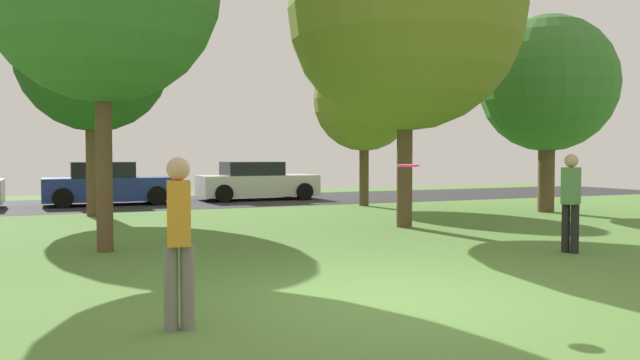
{
  "coord_description": "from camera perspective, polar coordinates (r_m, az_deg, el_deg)",
  "views": [
    {
      "loc": [
        -3.74,
        -6.46,
        1.72
      ],
      "look_at": [
        0.0,
        2.32,
        1.32
      ],
      "focal_mm": 35.2,
      "sensor_mm": 36.0,
      "label": 1
    }
  ],
  "objects": [
    {
      "name": "parked_car_blue",
      "position": [
        22.39,
        -18.73,
        -0.44
      ],
      "size": [
        4.19,
        1.97,
        1.45
      ],
      "color": "#233893",
      "rests_on": "ground_plane"
    },
    {
      "name": "frisbee_disc",
      "position": [
        7.75,
        8.02,
        1.31
      ],
      "size": [
        0.38,
        0.38,
        0.03
      ],
      "color": "#EA2D6B"
    },
    {
      "name": "road_strip",
      "position": [
        22.83,
        -13.58,
        -2.0
      ],
      "size": [
        44.0,
        6.4,
        0.01
      ],
      "primitive_type": "cube",
      "color": "#28282B",
      "rests_on": "ground_plane"
    },
    {
      "name": "maple_tree_far",
      "position": [
        19.84,
        19.98,
        8.19
      ],
      "size": [
        4.0,
        4.0,
        5.8
      ],
      "color": "brown",
      "rests_on": "ground_plane"
    },
    {
      "name": "oak_tree_center",
      "position": [
        20.92,
        4.04,
        7.25
      ],
      "size": [
        3.39,
        3.39,
        5.21
      ],
      "color": "brown",
      "rests_on": "ground_plane"
    },
    {
      "name": "person_bystander",
      "position": [
        6.25,
        -12.71,
        -4.89
      ],
      "size": [
        0.3,
        0.35,
        1.69
      ],
      "rotation": [
        0.0,
        0.0,
        1.41
      ],
      "color": "slate",
      "rests_on": "ground_plane"
    },
    {
      "name": "parked_car_white",
      "position": [
        23.71,
        -5.81,
        -0.19
      ],
      "size": [
        4.38,
        2.08,
        1.43
      ],
      "color": "white",
      "rests_on": "ground_plane"
    },
    {
      "name": "ground_plane",
      "position": [
        7.65,
        6.94,
        -10.6
      ],
      "size": [
        44.0,
        44.0,
        0.0
      ],
      "primitive_type": "plane",
      "color": "#547F38"
    },
    {
      "name": "birch_tree_lone",
      "position": [
        18.63,
        -19.87,
        10.47
      ],
      "size": [
        4.15,
        4.15,
        6.49
      ],
      "color": "brown",
      "rests_on": "ground_plane"
    },
    {
      "name": "person_catcher",
      "position": [
        11.7,
        21.83,
        -1.54
      ],
      "size": [
        0.38,
        0.32,
        1.72
      ],
      "rotation": [
        0.0,
        0.0,
        -2.78
      ],
      "color": "black",
      "rests_on": "ground_plane"
    },
    {
      "name": "maple_tree_near",
      "position": [
        15.19,
        7.77,
        14.82
      ],
      "size": [
        5.5,
        5.5,
        7.75
      ],
      "color": "brown",
      "rests_on": "ground_plane"
    }
  ]
}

